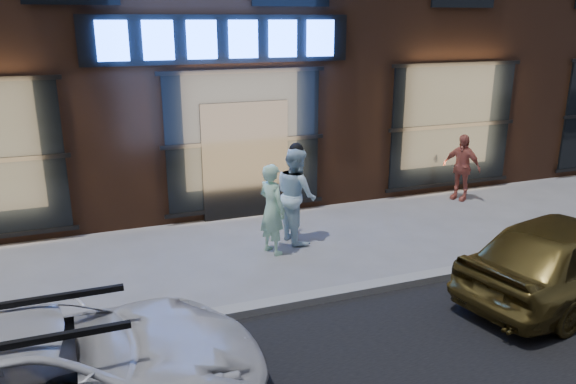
% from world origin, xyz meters
% --- Properties ---
extents(ground, '(90.00, 90.00, 0.00)m').
position_xyz_m(ground, '(0.00, 0.00, 0.00)').
color(ground, slate).
rests_on(ground, ground).
extents(curb, '(60.00, 0.25, 0.12)m').
position_xyz_m(curb, '(0.00, 0.00, 0.06)').
color(curb, gray).
rests_on(curb, ground).
extents(man_bowtie, '(0.58, 0.69, 1.62)m').
position_xyz_m(man_bowtie, '(-0.10, 1.93, 0.81)').
color(man_bowtie, '#C1FED8').
rests_on(man_bowtie, ground).
extents(man_cap, '(0.75, 0.92, 1.78)m').
position_xyz_m(man_cap, '(0.50, 2.34, 0.89)').
color(man_cap, white).
rests_on(man_cap, ground).
extents(passerby, '(0.74, 0.95, 1.51)m').
position_xyz_m(passerby, '(4.92, 3.36, 0.76)').
color(passerby, '#BE5F4E').
rests_on(passerby, ground).
extents(white_suv, '(4.40, 2.11, 1.21)m').
position_xyz_m(white_suv, '(-3.61, -1.56, 0.60)').
color(white_suv, silver).
rests_on(white_suv, ground).
extents(gold_sedan, '(4.03, 2.32, 1.29)m').
position_xyz_m(gold_sedan, '(3.44, -1.14, 0.65)').
color(gold_sedan, brown).
rests_on(gold_sedan, ground).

